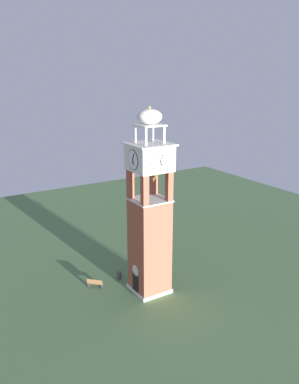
% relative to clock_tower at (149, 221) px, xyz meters
% --- Properties ---
extents(ground, '(80.00, 80.00, 0.00)m').
position_rel_clock_tower_xyz_m(ground, '(0.00, 0.00, -7.38)').
color(ground, '#517547').
extents(clock_tower, '(3.78, 3.78, 18.06)m').
position_rel_clock_tower_xyz_m(clock_tower, '(0.00, 0.00, 0.00)').
color(clock_tower, '#9E4C38').
rests_on(clock_tower, ground).
extents(park_bench, '(1.44, 1.45, 0.95)m').
position_rel_clock_tower_xyz_m(park_bench, '(-3.25, -4.47, -6.90)').
color(park_bench, brown).
rests_on(park_bench, ground).
extents(lamp_post, '(0.36, 0.36, 3.68)m').
position_rel_clock_tower_xyz_m(lamp_post, '(-5.02, 1.53, -4.81)').
color(lamp_post, black).
rests_on(lamp_post, ground).
extents(trash_bin, '(0.52, 0.52, 0.80)m').
position_rel_clock_tower_xyz_m(trash_bin, '(-3.59, -1.55, -6.98)').
color(trash_bin, '#4C4C51').
rests_on(trash_bin, ground).
extents(shrub_near_entry, '(0.95, 0.95, 0.76)m').
position_rel_clock_tower_xyz_m(shrub_near_entry, '(-1.92, 1.24, -7.00)').
color(shrub_near_entry, '#336638').
rests_on(shrub_near_entry, ground).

